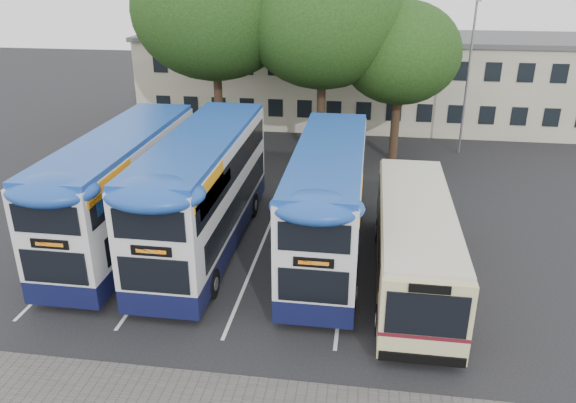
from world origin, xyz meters
The scene contains 11 objects.
ground centered at (0.00, 0.00, 0.00)m, with size 120.00×120.00×0.00m, color black.
bay_lines centered at (-3.75, 5.00, 0.01)m, with size 14.12×11.00×0.01m.
depot_building centered at (0.00, 26.99, 3.15)m, with size 32.40×8.40×6.20m.
lamp_post centered at (6.00, 19.97, 5.08)m, with size 0.25×1.05×9.06m.
tree_left centered at (-8.57, 17.80, 8.46)m, with size 9.30×9.30×12.43m.
tree_mid centered at (-2.41, 17.61, 7.92)m, with size 8.66×8.66×11.61m.
tree_right centered at (1.91, 18.02, 6.24)m, with size 6.69×6.69×9.10m.
bus_dd_left centered at (-9.33, 5.61, 2.55)m, with size 2.69×11.09×4.62m.
bus_dd_mid centered at (-5.94, 5.64, 2.61)m, with size 2.76×11.38×4.74m.
bus_dd_right centered at (-1.02, 5.61, 2.48)m, with size 2.61×10.79×4.49m.
bus_single centered at (2.24, 4.10, 1.73)m, with size 2.60×10.23×3.05m.
Camera 1 is at (0.36, -14.40, 10.77)m, focal length 35.00 mm.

